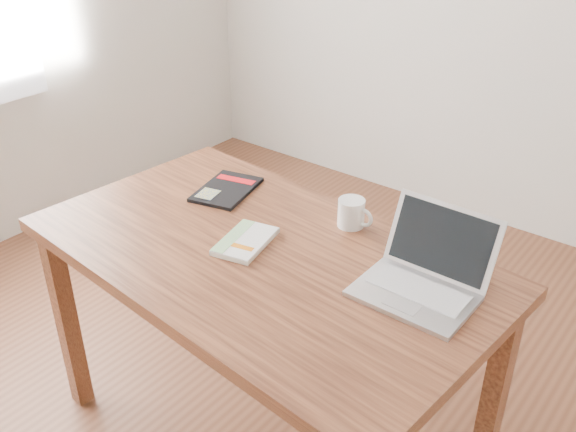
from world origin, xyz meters
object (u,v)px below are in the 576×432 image
Objects in this scene: desk at (261,276)px; white_guidebook at (245,241)px; coffee_mug at (352,213)px; black_guidebook at (226,189)px; laptop at (424,275)px.

white_guidebook is (-0.06, -0.00, 0.10)m from desk.
coffee_mug is (0.18, 0.27, 0.04)m from white_guidebook.
laptop is at bearing -21.00° from black_guidebook.
white_guidebook reaches higher than desk.
laptop is (0.76, -0.09, 0.04)m from black_guidebook.
coffee_mug is (-0.32, 0.16, 0.00)m from laptop.
desk is at bearing -165.39° from laptop.
laptop is (0.44, 0.11, 0.13)m from desk.
black_guidebook is at bearing 129.32° from white_guidebook.
white_guidebook is 1.89× the size of coffee_mug.
desk is 0.11m from white_guidebook.
black_guidebook is (-0.32, 0.21, 0.10)m from desk.
desk is at bearing -46.80° from black_guidebook.
laptop is (0.50, 0.11, 0.03)m from white_guidebook.
black_guidebook is 0.77m from laptop.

